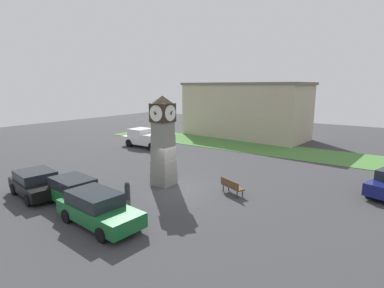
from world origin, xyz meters
name	(u,v)px	position (x,y,z in m)	size (l,w,h in m)	color
ground_plane	(180,189)	(0.00, 0.00, 0.00)	(78.37, 78.37, 0.00)	#38383A
clock_tower	(163,141)	(-1.40, 0.10, 2.81)	(1.60, 1.55, 5.64)	slate
bollard_near_tower	(103,198)	(-1.42, -4.64, 0.57)	(0.28, 0.28, 1.12)	brown
bollard_mid_row	(127,190)	(-1.42, -2.99, 0.51)	(0.30, 0.30, 1.00)	#333338
car_navy_sedan	(37,183)	(-6.08, -5.56, 0.73)	(4.21, 2.55, 1.41)	black
car_near_tower	(75,191)	(-3.07, -5.11, 0.73)	(4.38, 2.20, 1.43)	#19602D
car_by_building	(98,208)	(-0.18, -5.90, 0.77)	(4.61, 2.17, 1.51)	#19602D
pickup_truck	(147,138)	(-10.57, 8.22, 0.93)	(5.32, 2.30, 1.85)	silver
bench	(232,186)	(2.97, 1.02, 0.52)	(1.68, 1.13, 0.90)	brown
warehouse_blue_far	(244,110)	(-5.30, 19.90, 3.31)	(15.72, 7.79, 6.60)	#B7A88E
grass_verge_far	(306,154)	(3.74, 14.37, 0.02)	(47.02, 5.84, 0.04)	#477A38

